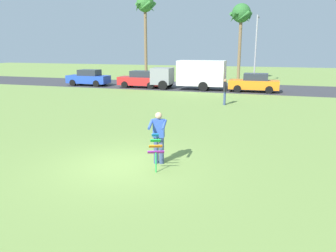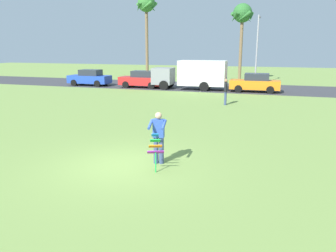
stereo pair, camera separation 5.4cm
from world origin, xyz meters
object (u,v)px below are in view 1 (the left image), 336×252
Objects in this scene: palm_tree_left_near at (145,7)px; parked_car_red at (141,80)px; parked_car_orange at (254,83)px; palm_tree_right_near at (241,17)px; parked_car_blue at (89,78)px; streetlight_pole at (256,45)px; person_kite_flyer at (159,136)px; kite_held at (156,147)px; person_walker_near at (225,91)px; parked_truck_grey_van at (192,74)px.

parked_car_red is at bearing -71.45° from palm_tree_left_near.
palm_tree_right_near reaches higher than parked_car_orange.
streetlight_pole is at bearing 24.17° from parked_car_blue.
person_kite_flyer is 0.17× the size of palm_tree_left_near.
person_walker_near is at bearing 88.77° from kite_held.
palm_tree_left_near is (2.36, 9.85, 7.69)m from parked_car_blue.
person_kite_flyer is at bearing -53.94° from parked_car_blue.
parked_car_blue is at bearing 125.42° from kite_held.
person_kite_flyer is 0.41× the size of parked_car_blue.
palm_tree_left_near reaches higher than person_walker_near.
palm_tree_left_near is (-12.08, 30.16, 7.71)m from kite_held.
parked_truck_grey_van is (5.05, -0.00, 0.64)m from parked_car_red.
palm_tree_right_near is at bearing 122.22° from streetlight_pole.
parked_car_orange is 0.49× the size of palm_tree_right_near.
palm_tree_right_near is (13.79, 10.22, 6.38)m from parked_car_blue.
person_walker_near is at bearing -86.97° from palm_tree_right_near.
parked_truck_grey_van reaches higher than parked_car_orange.
parked_car_red is 0.60× the size of streetlight_pole.
person_kite_flyer is 26.97m from streetlight_pole.
parked_car_blue is 0.63× the size of parked_truck_grey_van.
person_kite_flyer is at bearing 100.87° from kite_held.
kite_held is at bearing -54.58° from parked_car_blue.
parked_car_red is at bearing 113.37° from kite_held.
parked_car_red is at bearing -128.46° from palm_tree_right_near.
person_kite_flyer is 1.00× the size of person_walker_near.
parked_truck_grey_van is 1.59× the size of parked_car_orange.
person_kite_flyer is 20.01m from parked_truck_grey_van.
palm_tree_right_near is at bearing 93.03° from person_walker_near.
parked_car_orange reaches higher than kite_held.
kite_held is at bearing -88.77° from palm_tree_right_near.
parked_car_orange is 12.28m from palm_tree_right_near.
parked_car_orange is (1.87, 19.67, -0.18)m from person_kite_flyer.
person_walker_near is at bearing -26.56° from parked_car_blue.
palm_tree_left_near is at bearing 125.68° from person_walker_near.
parked_car_orange is at bearing 84.57° from person_kite_flyer.
parked_car_blue is (-14.45, 20.31, 0.02)m from kite_held.
parked_car_blue is at bearing 179.99° from parked_truck_grey_van.
kite_held is 20.66m from parked_truck_grey_van.
person_walker_near reaches higher than parked_car_red.
kite_held is 0.65× the size of person_walker_near.
streetlight_pole is (10.10, 7.08, 3.22)m from parked_car_red.
parked_car_blue is at bearing -180.00° from parked_car_orange.
palm_tree_left_near is 1.17× the size of palm_tree_right_near.
parked_car_red is (5.67, -0.00, 0.00)m from parked_car_blue.
parked_car_red is 0.62× the size of parked_truck_grey_van.
parked_car_blue is at bearing -143.45° from palm_tree_right_near.
parked_car_blue is (-14.32, 19.67, -0.18)m from person_kite_flyer.
palm_tree_left_near is (-8.35, 9.86, 7.06)m from parked_truck_grey_van.
streetlight_pole reaches higher than person_kite_flyer.
palm_tree_right_near is at bearing 91.23° from kite_held.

